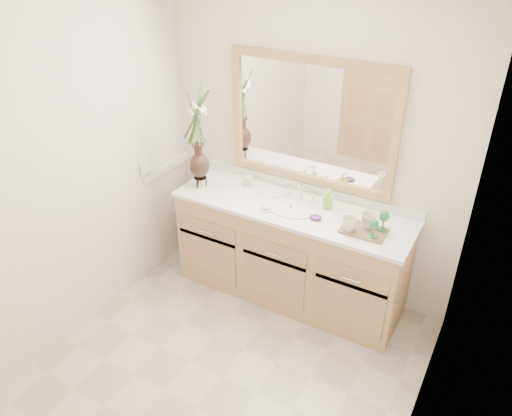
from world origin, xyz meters
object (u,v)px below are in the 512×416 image
Objects in this scene: flower_vase at (197,126)px; tray at (364,231)px; tumbler at (249,181)px.

tray is at bearing -0.01° from flower_vase.
tumbler is at bearing 29.72° from flower_vase.
tumbler reaches higher than tray.
flower_vase is 0.61m from tumbler.
tumbler is 1.05m from tray.
flower_vase is 1.46m from tray.
flower_vase is at bearing -150.28° from tumbler.
flower_vase reaches higher than tray.
tray is at bearing -10.62° from tumbler.
tumbler is at bearing 168.56° from tray.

